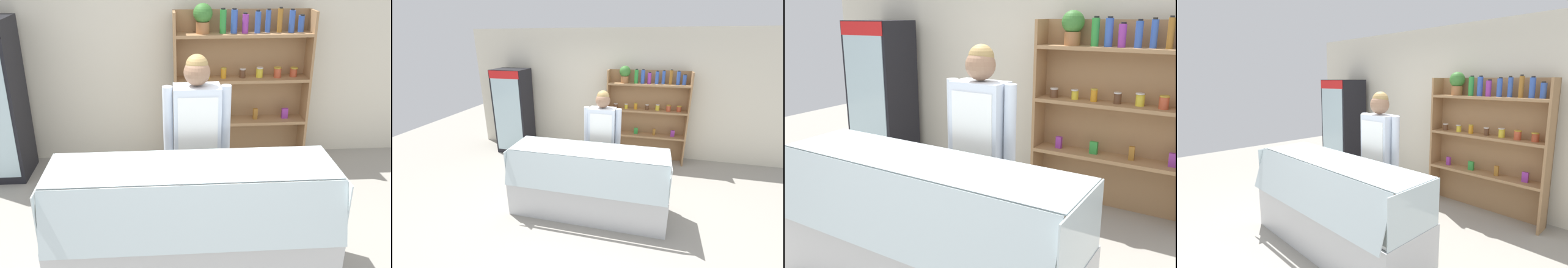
# 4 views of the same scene
# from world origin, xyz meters

# --- Properties ---
(ground_plane) EXTENTS (12.00, 12.00, 0.00)m
(ground_plane) POSITION_xyz_m (0.00, 0.00, 0.00)
(ground_plane) COLOR gray
(back_wall) EXTENTS (6.80, 0.10, 2.70)m
(back_wall) POSITION_xyz_m (0.00, 2.28, 1.35)
(back_wall) COLOR silver
(back_wall) RESTS_ON ground
(drinks_fridge) EXTENTS (0.72, 0.58, 1.87)m
(drinks_fridge) POSITION_xyz_m (-2.33, 1.83, 0.94)
(drinks_fridge) COLOR black
(drinks_fridge) RESTS_ON ground
(shelving_unit) EXTENTS (1.62, 0.29, 1.98)m
(shelving_unit) POSITION_xyz_m (0.57, 2.01, 1.11)
(shelving_unit) COLOR #9E754C
(shelving_unit) RESTS_ON ground
(deli_display_case) EXTENTS (2.25, 0.79, 1.01)m
(deli_display_case) POSITION_xyz_m (-0.13, -0.10, 0.31)
(deli_display_case) COLOR silver
(deli_display_case) RESTS_ON ground
(shop_clerk) EXTENTS (0.60, 0.25, 1.74)m
(shop_clerk) POSITION_xyz_m (-0.04, 0.53, 1.03)
(shop_clerk) COLOR #2D2D38
(shop_clerk) RESTS_ON ground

